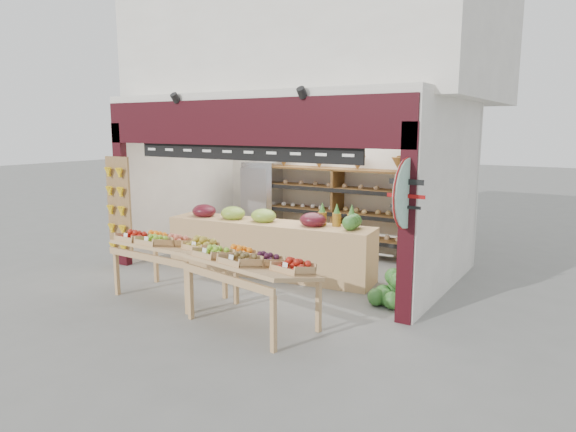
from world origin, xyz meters
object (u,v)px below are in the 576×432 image
at_px(refrigerator, 263,203).
at_px(display_table_right, 250,263).
at_px(back_shelving, 337,196).
at_px(cardboard_stack, 221,237).
at_px(watermelon_pile, 395,293).
at_px(display_table_left, 165,244).
at_px(mid_counter, 268,246).

xyz_separation_m(refrigerator, display_table_right, (2.61, -4.02, -0.09)).
bearing_deg(back_shelving, cardboard_stack, -154.32).
bearing_deg(display_table_right, watermelon_pile, 51.75).
height_order(back_shelving, cardboard_stack, back_shelving).
relative_size(refrigerator, cardboard_stack, 1.83).
relative_size(display_table_left, watermelon_pile, 2.36).
xyz_separation_m(mid_counter, display_table_left, (-0.68, -1.80, 0.29)).
relative_size(refrigerator, display_table_right, 1.01).
bearing_deg(back_shelving, refrigerator, -177.29).
distance_m(back_shelving, display_table_left, 3.99).
xyz_separation_m(cardboard_stack, watermelon_pile, (4.37, -1.32, -0.09)).
distance_m(refrigerator, display_table_right, 4.79).
bearing_deg(display_table_left, cardboard_stack, 113.62).
xyz_separation_m(back_shelving, display_table_left, (-0.99, -3.85, -0.39)).
bearing_deg(cardboard_stack, display_table_right, -45.17).
bearing_deg(display_table_left, back_shelving, 75.57).
relative_size(cardboard_stack, mid_counter, 0.26).
bearing_deg(refrigerator, mid_counter, -64.17).
xyz_separation_m(refrigerator, watermelon_pile, (3.96, -2.30, -0.74)).
relative_size(refrigerator, display_table_left, 1.11).
height_order(display_table_left, watermelon_pile, display_table_left).
relative_size(back_shelving, display_table_left, 2.01).
height_order(refrigerator, display_table_right, refrigerator).
relative_size(mid_counter, watermelon_pile, 5.48).
xyz_separation_m(refrigerator, mid_counter, (1.48, -1.97, -0.40)).
distance_m(mid_counter, watermelon_pile, 2.52).
bearing_deg(watermelon_pile, display_table_right, -128.25).
bearing_deg(mid_counter, back_shelving, 81.34).
distance_m(refrigerator, display_table_left, 3.85).
distance_m(display_table_right, watermelon_pile, 2.28).
xyz_separation_m(display_table_right, watermelon_pile, (1.35, 1.72, -0.65)).
bearing_deg(display_table_right, mid_counter, 118.74).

